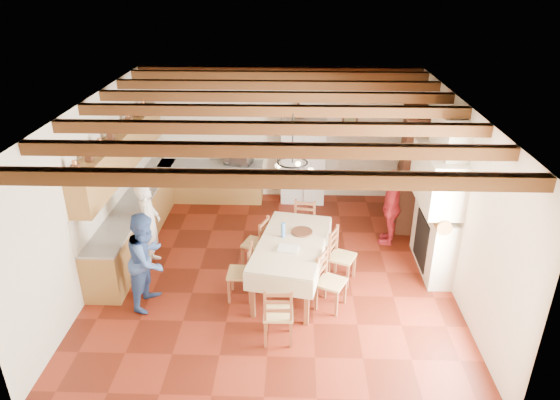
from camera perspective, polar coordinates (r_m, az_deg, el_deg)
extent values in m
cube|color=#4D160B|center=(9.00, -0.71, -8.09)|extent=(6.00, 6.50, 0.02)
cube|color=silver|center=(7.76, -0.82, 10.88)|extent=(6.00, 6.50, 0.02)
cube|color=beige|center=(11.31, -0.02, 7.58)|extent=(6.00, 0.02, 3.00)
cube|color=beige|center=(5.48, -2.32, -13.66)|extent=(6.00, 0.02, 3.00)
cube|color=beige|center=(8.92, -20.47, 0.91)|extent=(0.02, 6.50, 3.00)
cube|color=beige|center=(8.67, 19.52, 0.38)|extent=(0.02, 6.50, 3.00)
cube|color=brown|center=(10.14, -15.89, -2.16)|extent=(0.60, 4.30, 0.86)
cube|color=brown|center=(11.55, -7.79, 2.05)|extent=(2.30, 0.60, 0.86)
cube|color=slate|center=(9.95, -16.19, 0.14)|extent=(0.62, 4.30, 0.04)
cube|color=slate|center=(11.38, -7.92, 4.14)|extent=(2.34, 0.62, 0.04)
cube|color=silver|center=(9.92, -17.98, 1.84)|extent=(0.03, 4.30, 0.60)
cube|color=silver|center=(11.53, -7.79, 6.13)|extent=(2.30, 0.03, 0.60)
cube|color=brown|center=(9.64, -17.59, 5.38)|extent=(0.35, 4.20, 0.70)
cube|color=black|center=(11.24, 8.00, 9.09)|extent=(0.34, 0.03, 0.42)
cube|color=silver|center=(11.32, 2.75, 4.74)|extent=(1.02, 0.85, 1.94)
cube|color=silver|center=(8.12, 1.32, -4.92)|extent=(1.39, 2.18, 0.05)
cube|color=brown|center=(7.71, -3.16, -10.70)|extent=(0.08, 0.08, 0.83)
cube|color=brown|center=(7.56, 3.07, -11.51)|extent=(0.08, 0.08, 0.83)
cube|color=brown|center=(9.17, -0.15, -4.25)|extent=(0.08, 0.08, 0.83)
cube|color=brown|center=(9.05, 5.03, -4.80)|extent=(0.08, 0.08, 0.83)
torus|color=black|center=(7.51, 1.43, 4.30)|extent=(0.47, 0.47, 0.03)
imported|color=silver|center=(9.10, -14.70, -2.72)|extent=(0.47, 0.63, 1.58)
imported|color=#355291|center=(8.06, -14.89, -6.62)|extent=(0.73, 0.87, 1.59)
imported|color=red|center=(9.74, 12.61, -0.77)|extent=(0.61, 0.96, 1.52)
imported|color=silver|center=(11.22, -4.79, 5.01)|extent=(0.66, 0.50, 0.33)
imported|color=#381A12|center=(10.98, 2.13, 10.29)|extent=(0.32, 0.32, 0.32)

